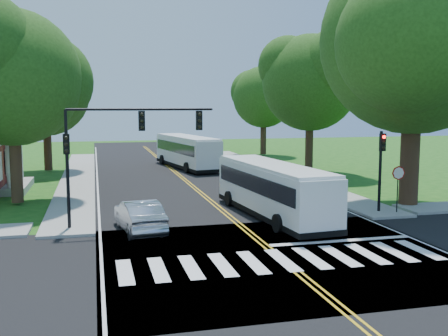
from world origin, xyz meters
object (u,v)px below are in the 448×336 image
object	(u,v)px
bus_lead	(272,189)
signal_nw	(117,138)
dark_sedan	(279,184)
signal_ne	(381,160)
suv	(283,180)
hatchback	(139,216)
bus_follow	(187,151)

from	to	relation	value
bus_lead	signal_nw	bearing A→B (deg)	-0.15
dark_sedan	signal_nw	bearing A→B (deg)	42.31
signal_ne	suv	distance (m)	9.50
signal_ne	suv	size ratio (longest dim) A/B	0.88
signal_nw	hatchback	xyz separation A→B (m)	(0.88, -1.06, -3.60)
bus_follow	dark_sedan	world-z (taller)	bus_follow
signal_nw	hatchback	size ratio (longest dim) A/B	1.54
bus_lead	dark_sedan	bearing A→B (deg)	-117.49
signal_nw	bus_follow	distance (m)	24.73
bus_follow	hatchback	world-z (taller)	bus_follow
bus_lead	hatchback	bearing A→B (deg)	8.64
signal_nw	signal_ne	distance (m)	14.13
signal_ne	hatchback	world-z (taller)	signal_ne
suv	dark_sedan	world-z (taller)	suv
bus_lead	dark_sedan	distance (m)	7.81
bus_lead	hatchback	xyz separation A→B (m)	(-7.19, -1.75, -0.74)
bus_lead	bus_follow	size ratio (longest dim) A/B	0.94
bus_lead	bus_follow	xyz separation A→B (m)	(-0.67, 22.74, 0.09)
signal_nw	suv	distance (m)	15.19
dark_sedan	hatchback	bearing A→B (deg)	48.14
hatchback	dark_sedan	distance (m)	13.52
bus_lead	suv	distance (m)	9.05
bus_follow	dark_sedan	distance (m)	16.02
signal_nw	dark_sedan	distance (m)	14.05
suv	hatchback	bearing A→B (deg)	60.23
dark_sedan	suv	bearing A→B (deg)	-115.74
bus_follow	suv	bearing A→B (deg)	96.75
signal_ne	bus_follow	distance (m)	24.39
suv	signal_nw	bearing A→B (deg)	54.88
signal_nw	bus_lead	xyz separation A→B (m)	(8.07, 0.69, -2.87)
hatchback	suv	world-z (taller)	hatchback
signal_nw	bus_follow	bearing A→B (deg)	72.47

